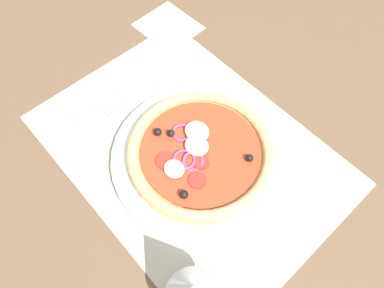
{
  "coord_description": "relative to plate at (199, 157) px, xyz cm",
  "views": [
    {
      "loc": [
        -22.77,
        19.83,
        53.5
      ],
      "look_at": [
        -0.83,
        0.0,
        2.89
      ],
      "focal_mm": 33.95,
      "sensor_mm": 36.0,
      "label": 1
    }
  ],
  "objects": [
    {
      "name": "ground_plane",
      "position": [
        2.78,
        -0.14,
        -2.34
      ],
      "size": [
        190.0,
        140.0,
        2.4
      ],
      "primitive_type": "cube",
      "color": "brown"
    },
    {
      "name": "placemat",
      "position": [
        2.78,
        -0.14,
        -0.94
      ],
      "size": [
        50.07,
        35.93,
        0.4
      ],
      "primitive_type": "cube",
      "color": "#A39984",
      "rests_on": "ground_plane"
    },
    {
      "name": "plate",
      "position": [
        0.0,
        0.0,
        0.0
      ],
      "size": [
        28.85,
        28.85,
        1.49
      ],
      "primitive_type": "cylinder",
      "color": "white",
      "rests_on": "placemat"
    },
    {
      "name": "pizza",
      "position": [
        0.05,
        0.05,
        1.84
      ],
      "size": [
        23.59,
        23.59,
        2.66
      ],
      "color": "tan",
      "rests_on": "plate"
    },
    {
      "name": "fork",
      "position": [
        17.94,
        -1.92,
        -0.52
      ],
      "size": [
        2.22,
        18.01,
        0.44
      ],
      "rotation": [
        0.0,
        0.0,
        1.58
      ],
      "color": "#B2B5BA",
      "rests_on": "placemat"
    },
    {
      "name": "knife",
      "position": [
        21.37,
        0.92,
        -0.49
      ],
      "size": [
        2.35,
        20.04,
        0.62
      ],
      "rotation": [
        0.0,
        0.0,
        1.6
      ],
      "color": "#B2B5BA",
      "rests_on": "placemat"
    },
    {
      "name": "napkin",
      "position": [
        27.8,
        -16.76,
        -0.96
      ],
      "size": [
        12.11,
        10.99,
        0.36
      ],
      "primitive_type": "cube",
      "rotation": [
        0.0,
        0.0,
        0.04
      ],
      "color": "silver",
      "rests_on": "ground_plane"
    }
  ]
}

